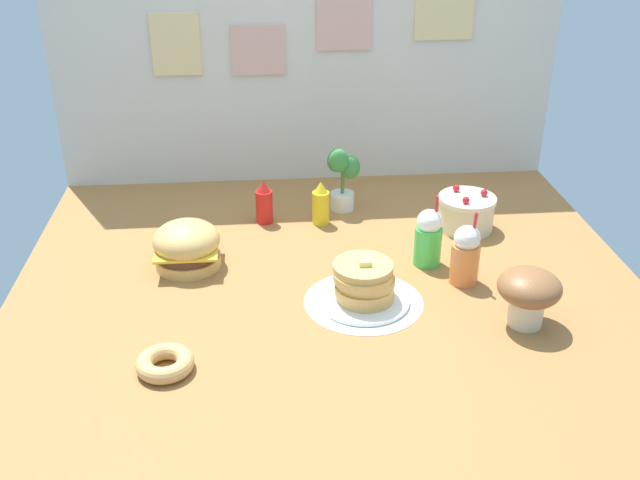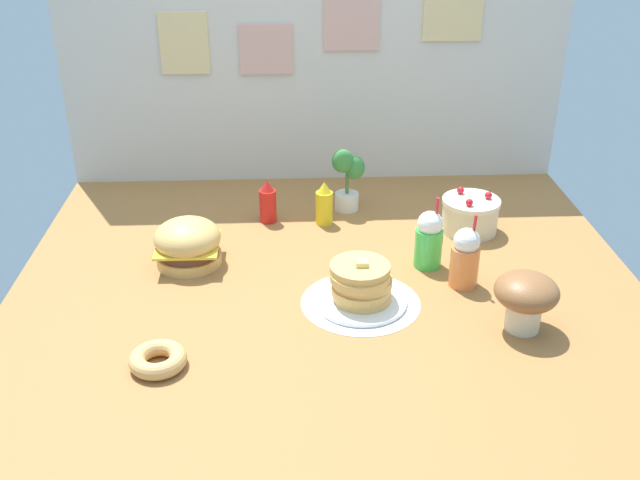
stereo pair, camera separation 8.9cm
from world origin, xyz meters
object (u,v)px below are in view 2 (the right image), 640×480
(mustard_bottle, at_px, (324,204))
(potted_plant, at_px, (347,177))
(ketchup_bottle, at_px, (268,202))
(orange_float_cup, at_px, (465,258))
(pancake_stack, at_px, (361,286))
(cream_soda_cup, at_px, (429,240))
(donut_pink_glaze, at_px, (158,359))
(layer_cake, at_px, (470,215))
(mushroom_stool, at_px, (526,296))
(burger, at_px, (188,243))

(mustard_bottle, distance_m, potted_plant, 0.17)
(ketchup_bottle, bearing_deg, orange_float_cup, -38.26)
(orange_float_cup, xyz_separation_m, potted_plant, (-0.35, 0.62, 0.04))
(pancake_stack, distance_m, cream_soda_cup, 0.36)
(pancake_stack, relative_size, donut_pink_glaze, 1.83)
(pancake_stack, distance_m, potted_plant, 0.73)
(layer_cake, height_order, orange_float_cup, orange_float_cup)
(layer_cake, xyz_separation_m, potted_plant, (-0.46, 0.22, 0.08))
(orange_float_cup, relative_size, potted_plant, 0.98)
(orange_float_cup, distance_m, mushroom_stool, 0.30)
(pancake_stack, height_order, potted_plant, potted_plant)
(pancake_stack, height_order, mushroom_stool, mushroom_stool)
(cream_soda_cup, bearing_deg, burger, 176.13)
(cream_soda_cup, distance_m, orange_float_cup, 0.17)
(pancake_stack, xyz_separation_m, cream_soda_cup, (0.26, 0.24, 0.04))
(pancake_stack, xyz_separation_m, mustard_bottle, (-0.09, 0.60, 0.02))
(ketchup_bottle, distance_m, mushroom_stool, 1.12)
(donut_pink_glaze, relative_size, potted_plant, 0.61)
(ketchup_bottle, height_order, mustard_bottle, same)
(orange_float_cup, bearing_deg, donut_pink_glaze, -157.01)
(mushroom_stool, bearing_deg, potted_plant, 117.90)
(burger, distance_m, donut_pink_glaze, 0.61)
(ketchup_bottle, distance_m, cream_soda_cup, 0.69)
(potted_plant, bearing_deg, layer_cake, -25.26)
(burger, xyz_separation_m, orange_float_cup, (0.95, -0.19, 0.02))
(donut_pink_glaze, height_order, potted_plant, potted_plant)
(mustard_bottle, bearing_deg, cream_soda_cup, -46.04)
(burger, xyz_separation_m, pancake_stack, (0.59, -0.30, -0.01))
(ketchup_bottle, relative_size, cream_soda_cup, 0.67)
(orange_float_cup, relative_size, mushroom_stool, 1.36)
(layer_cake, height_order, cream_soda_cup, cream_soda_cup)
(burger, distance_m, potted_plant, 0.74)
(pancake_stack, distance_m, mustard_bottle, 0.61)
(potted_plant, bearing_deg, pancake_stack, -90.84)
(ketchup_bottle, xyz_separation_m, mushroom_stool, (0.79, -0.80, 0.03))
(potted_plant, bearing_deg, burger, -144.36)
(burger, height_order, pancake_stack, burger)
(layer_cake, relative_size, ketchup_bottle, 1.25)
(ketchup_bottle, relative_size, mustard_bottle, 1.00)
(pancake_stack, bearing_deg, mushroom_stool, -19.15)
(cream_soda_cup, relative_size, potted_plant, 0.98)
(burger, distance_m, layer_cake, 1.08)
(layer_cake, distance_m, mustard_bottle, 0.57)
(donut_pink_glaze, distance_m, mushroom_stool, 1.10)
(orange_float_cup, bearing_deg, mustard_bottle, 131.86)
(cream_soda_cup, bearing_deg, ketchup_bottle, 145.62)
(layer_cake, distance_m, cream_soda_cup, 0.34)
(mustard_bottle, bearing_deg, ketchup_bottle, 172.49)
(pancake_stack, bearing_deg, burger, 153.30)
(layer_cake, xyz_separation_m, donut_pink_glaze, (-1.08, -0.81, -0.04))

